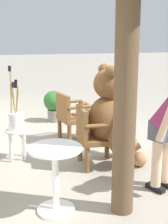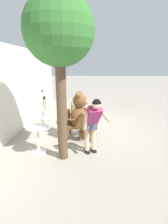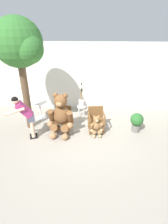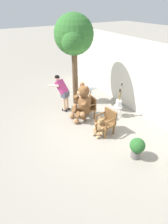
% 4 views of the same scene
% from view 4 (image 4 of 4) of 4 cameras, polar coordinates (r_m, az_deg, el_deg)
% --- Properties ---
extents(ground_plane, '(60.00, 60.00, 0.00)m').
position_cam_4_polar(ground_plane, '(6.47, 0.93, -5.02)').
color(ground_plane, gray).
extents(back_wall, '(10.00, 0.16, 2.80)m').
position_cam_4_polar(back_wall, '(7.19, 17.72, 10.29)').
color(back_wall, silver).
rests_on(back_wall, ground).
extents(wooden_chair_left, '(0.60, 0.56, 0.86)m').
position_cam_4_polar(wooden_chair_left, '(6.81, 1.49, 1.77)').
color(wooden_chair_left, brown).
rests_on(wooden_chair_left, ground).
extents(wooden_chair_right, '(0.63, 0.59, 0.86)m').
position_cam_4_polar(wooden_chair_right, '(6.03, 7.39, -3.03)').
color(wooden_chair_right, brown).
rests_on(wooden_chair_right, ground).
extents(teddy_bear_large, '(0.87, 0.85, 1.45)m').
position_cam_4_polar(teddy_bear_large, '(6.57, -0.44, 3.05)').
color(teddy_bear_large, brown).
rests_on(teddy_bear_large, ground).
extents(teddy_bear_small, '(0.43, 0.43, 0.71)m').
position_cam_4_polar(teddy_bear_small, '(5.95, 5.26, -4.81)').
color(teddy_bear_small, olive).
rests_on(teddy_bear_small, ground).
extents(person_visitor, '(0.75, 0.67, 1.48)m').
position_cam_4_polar(person_visitor, '(7.17, -7.12, 7.09)').
color(person_visitor, black).
rests_on(person_visitor, ground).
extents(white_stool, '(0.34, 0.34, 0.46)m').
position_cam_4_polar(white_stool, '(7.02, 11.01, 1.16)').
color(white_stool, white).
rests_on(white_stool, ground).
extents(brush_bucket, '(0.22, 0.22, 0.95)m').
position_cam_4_polar(brush_bucket, '(6.88, 11.27, 3.20)').
color(brush_bucket, white).
rests_on(brush_bucket, white_stool).
extents(round_side_table, '(0.56, 0.56, 0.72)m').
position_cam_4_polar(round_side_table, '(7.96, 2.19, 6.46)').
color(round_side_table, white).
rests_on(round_side_table, ground).
extents(patio_tree, '(1.56, 1.48, 3.63)m').
position_cam_4_polar(patio_tree, '(6.99, -3.35, 23.19)').
color(patio_tree, brown).
rests_on(patio_tree, ground).
extents(potted_plant, '(0.44, 0.44, 0.68)m').
position_cam_4_polar(potted_plant, '(5.34, 16.93, -10.89)').
color(potted_plant, slate).
rests_on(potted_plant, ground).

